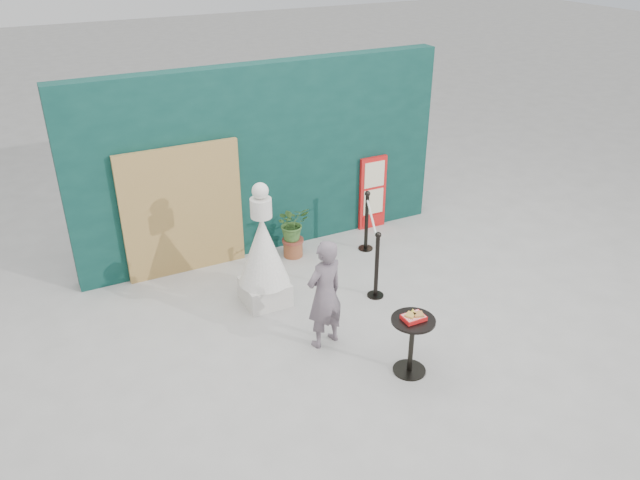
% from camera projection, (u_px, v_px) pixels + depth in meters
% --- Properties ---
extents(ground, '(60.00, 60.00, 0.00)m').
position_uv_depth(ground, '(362.00, 349.00, 7.93)').
color(ground, '#ADAAA5').
rests_on(ground, ground).
extents(back_wall, '(6.00, 0.30, 3.00)m').
position_uv_depth(back_wall, '(264.00, 160.00, 9.73)').
color(back_wall, '#0A302B').
rests_on(back_wall, ground).
extents(bamboo_fence, '(1.80, 0.08, 2.00)m').
position_uv_depth(bamboo_fence, '(183.00, 211.00, 9.23)').
color(bamboo_fence, tan).
rests_on(bamboo_fence, ground).
extents(woman, '(0.60, 0.47, 1.48)m').
position_uv_depth(woman, '(325.00, 294.00, 7.70)').
color(woman, slate).
rests_on(woman, ground).
extents(menu_board, '(0.50, 0.07, 1.30)m').
position_uv_depth(menu_board, '(373.00, 193.00, 10.72)').
color(menu_board, red).
rests_on(menu_board, ground).
extents(statue, '(0.71, 0.71, 1.82)m').
position_uv_depth(statue, '(263.00, 256.00, 8.55)').
color(statue, silver).
rests_on(statue, ground).
extents(cafe_table, '(0.52, 0.52, 0.75)m').
position_uv_depth(cafe_table, '(412.00, 337.00, 7.31)').
color(cafe_table, black).
rests_on(cafe_table, ground).
extents(food_basket, '(0.26, 0.19, 0.11)m').
position_uv_depth(food_basket, '(414.00, 317.00, 7.18)').
color(food_basket, red).
rests_on(food_basket, cafe_table).
extents(planter, '(0.51, 0.44, 0.87)m').
position_uv_depth(planter, '(293.00, 228.00, 9.86)').
color(planter, brown).
rests_on(planter, ground).
extents(stanchion_barrier, '(0.84, 1.54, 1.03)m').
position_uv_depth(stanchion_barrier, '(371.00, 243.00, 9.43)').
color(stanchion_barrier, black).
rests_on(stanchion_barrier, ground).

